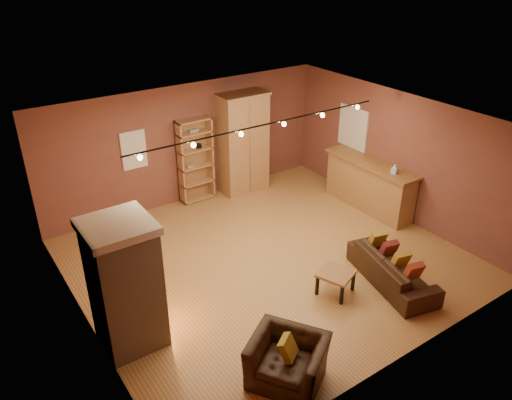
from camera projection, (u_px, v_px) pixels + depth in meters
floor at (268, 260)px, 9.83m from camera, size 7.00×7.00×0.00m
ceiling at (270, 124)px, 8.54m from camera, size 7.00×7.00×0.00m
back_wall at (187, 144)px, 11.57m from camera, size 7.00×0.02×2.80m
left_wall at (79, 257)px, 7.43m from camera, size 0.02×6.50×2.80m
right_wall at (398, 156)px, 10.94m from camera, size 0.02×6.50×2.80m
fireplace at (126, 285)px, 7.38m from camera, size 1.01×0.98×2.12m
back_window at (134, 150)px, 10.83m from camera, size 0.56×0.04×0.86m
bookcase at (194, 159)px, 11.71m from camera, size 0.83×0.32×2.02m
armoire at (243, 143)px, 12.08m from camera, size 1.21×0.69×2.47m
bar_counter at (369, 185)px, 11.51m from camera, size 0.64×2.41×1.15m
tissue_box at (395, 169)px, 10.66m from camera, size 0.16×0.16×0.23m
right_window at (353, 128)px, 11.84m from camera, size 0.05×0.90×1.00m
loveseat at (393, 264)px, 9.00m from camera, size 1.01×2.03×0.79m
armchair at (288, 354)px, 6.96m from camera, size 1.14×1.24×0.91m
coffee_table at (336, 275)px, 8.75m from camera, size 0.74×0.74×0.43m
track_rail at (263, 127)px, 8.74m from camera, size 5.20×0.09×0.13m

